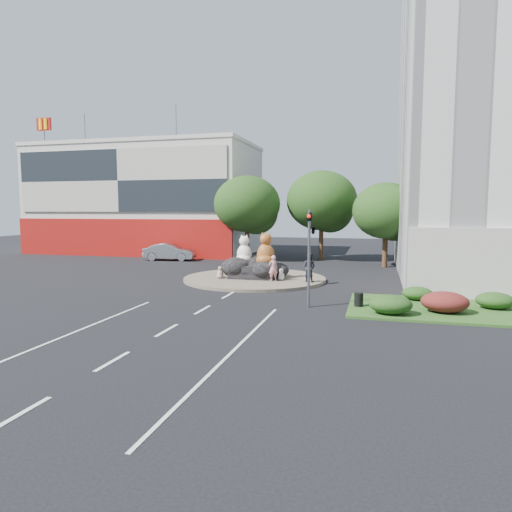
# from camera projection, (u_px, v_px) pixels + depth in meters

# --- Properties ---
(ground) EXTENTS (120.00, 120.00, 0.00)m
(ground) POSITION_uv_depth(u_px,v_px,m) (203.00, 310.00, 22.69)
(ground) COLOR black
(ground) RESTS_ON ground
(roundabout_island) EXTENTS (10.00, 10.00, 0.20)m
(roundabout_island) POSITION_uv_depth(u_px,v_px,m) (255.00, 279.00, 32.29)
(roundabout_island) COLOR brown
(roundabout_island) RESTS_ON ground
(rock_plinth) EXTENTS (3.20, 2.60, 0.90)m
(rock_plinth) POSITION_uv_depth(u_px,v_px,m) (255.00, 271.00, 32.24)
(rock_plinth) COLOR black
(rock_plinth) RESTS_ON roundabout_island
(shophouse_block) EXTENTS (25.20, 12.30, 17.40)m
(shophouse_block) POSITION_uv_depth(u_px,v_px,m) (146.00, 199.00, 53.50)
(shophouse_block) COLOR #BBB5A9
(shophouse_block) RESTS_ON ground
(grass_verge) EXTENTS (10.00, 6.00, 0.12)m
(grass_verge) POSITION_uv_depth(u_px,v_px,m) (452.00, 310.00, 22.50)
(grass_verge) COLOR #254717
(grass_verge) RESTS_ON ground
(tree_left) EXTENTS (6.46, 6.46, 8.27)m
(tree_left) POSITION_uv_depth(u_px,v_px,m) (248.00, 207.00, 44.37)
(tree_left) COLOR #382314
(tree_left) RESTS_ON ground
(tree_mid) EXTENTS (6.84, 6.84, 8.76)m
(tree_mid) POSITION_uv_depth(u_px,v_px,m) (322.00, 204.00, 44.47)
(tree_mid) COLOR #382314
(tree_mid) RESTS_ON ground
(tree_right) EXTENTS (5.70, 5.70, 7.30)m
(tree_right) POSITION_uv_depth(u_px,v_px,m) (387.00, 214.00, 39.19)
(tree_right) COLOR #382314
(tree_right) RESTS_ON ground
(hedge_near_green) EXTENTS (2.00, 1.60, 0.90)m
(hedge_near_green) POSITION_uv_depth(u_px,v_px,m) (390.00, 304.00, 21.29)
(hedge_near_green) COLOR #163210
(hedge_near_green) RESTS_ON grass_verge
(hedge_red) EXTENTS (2.20, 1.76, 0.99)m
(hedge_red) POSITION_uv_depth(u_px,v_px,m) (445.00, 302.00, 21.61)
(hedge_red) COLOR #4D1814
(hedge_red) RESTS_ON grass_verge
(hedge_mid_green) EXTENTS (1.80, 1.44, 0.81)m
(hedge_mid_green) POSITION_uv_depth(u_px,v_px,m) (495.00, 300.00, 22.42)
(hedge_mid_green) COLOR #163210
(hedge_mid_green) RESTS_ON grass_verge
(hedge_back_green) EXTENTS (1.60, 1.28, 0.72)m
(hedge_back_green) POSITION_uv_depth(u_px,v_px,m) (417.00, 293.00, 24.57)
(hedge_back_green) COLOR #163210
(hedge_back_green) RESTS_ON grass_verge
(traffic_light) EXTENTS (0.44, 1.24, 5.00)m
(traffic_light) POSITION_uv_depth(u_px,v_px,m) (311.00, 237.00, 22.94)
(traffic_light) COLOR #595B60
(traffic_light) RESTS_ON ground
(street_lamp) EXTENTS (2.34, 0.22, 8.06)m
(street_lamp) POSITION_uv_depth(u_px,v_px,m) (457.00, 217.00, 26.64)
(street_lamp) COLOR #595B60
(street_lamp) RESTS_ON ground
(cat_white) EXTENTS (1.52, 1.41, 2.11)m
(cat_white) POSITION_uv_depth(u_px,v_px,m) (244.00, 249.00, 32.51)
(cat_white) COLOR white
(cat_white) RESTS_ON rock_plinth
(cat_tabby) EXTENTS (1.49, 1.31, 2.34)m
(cat_tabby) POSITION_uv_depth(u_px,v_px,m) (266.00, 249.00, 31.58)
(cat_tabby) COLOR #C18528
(cat_tabby) RESTS_ON rock_plinth
(kitten_calico) EXTENTS (0.61, 0.56, 0.87)m
(kitten_calico) POSITION_uv_depth(u_px,v_px,m) (220.00, 272.00, 31.81)
(kitten_calico) COLOR white
(kitten_calico) RESTS_ON roundabout_island
(kitten_white) EXTENTS (0.59, 0.55, 0.82)m
(kitten_white) POSITION_uv_depth(u_px,v_px,m) (281.00, 274.00, 30.93)
(kitten_white) COLOR beige
(kitten_white) RESTS_ON roundabout_island
(pedestrian_pink) EXTENTS (0.76, 0.71, 1.74)m
(pedestrian_pink) POSITION_uv_depth(u_px,v_px,m) (273.00, 268.00, 30.46)
(pedestrian_pink) COLOR pink
(pedestrian_pink) RESTS_ON roundabout_island
(pedestrian_dark) EXTENTS (1.12, 0.99, 1.93)m
(pedestrian_dark) POSITION_uv_depth(u_px,v_px,m) (309.00, 267.00, 30.20)
(pedestrian_dark) COLOR black
(pedestrian_dark) RESTS_ON roundabout_island
(parked_car) EXTENTS (5.23, 2.43, 1.66)m
(parked_car) POSITION_uv_depth(u_px,v_px,m) (170.00, 252.00, 44.77)
(parked_car) COLOR #A1A4A8
(parked_car) RESTS_ON ground
(litter_bin) EXTENTS (0.53, 0.53, 0.69)m
(litter_bin) POSITION_uv_depth(u_px,v_px,m) (359.00, 299.00, 22.97)
(litter_bin) COLOR black
(litter_bin) RESTS_ON grass_verge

